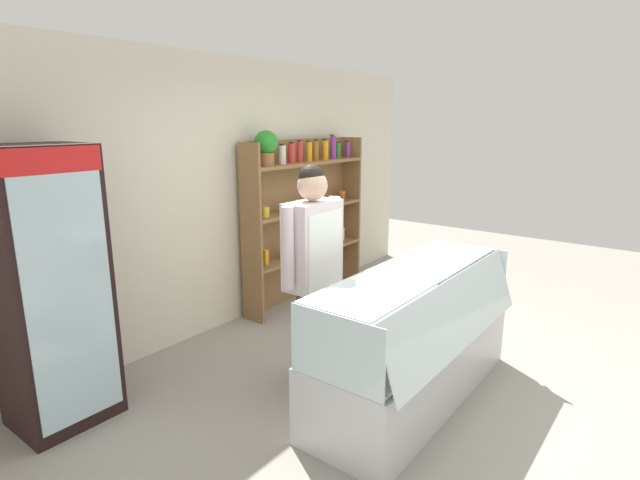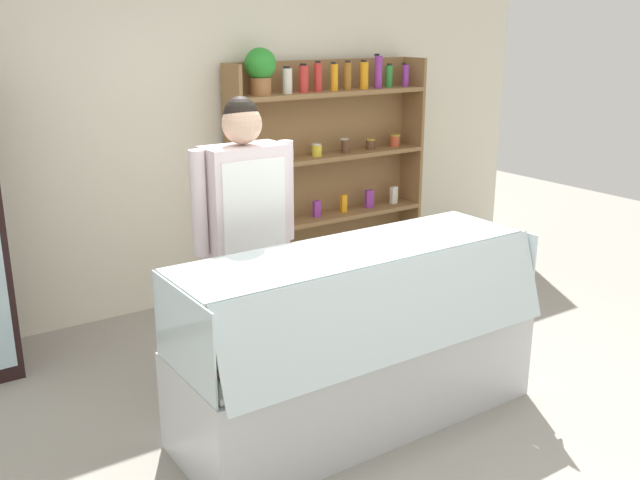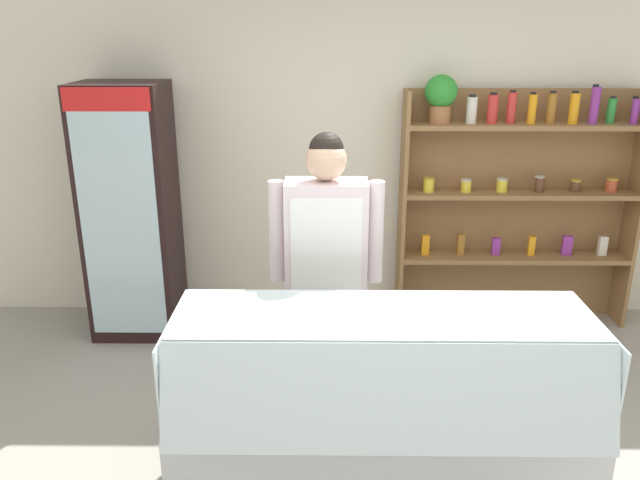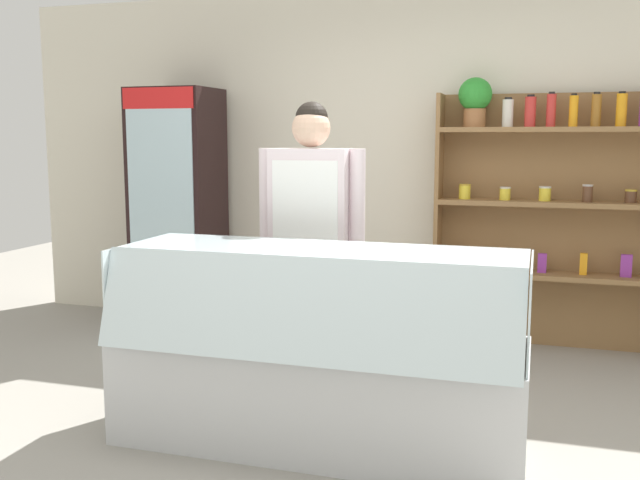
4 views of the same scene
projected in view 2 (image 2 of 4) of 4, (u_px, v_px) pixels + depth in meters
name	position (u px, v px, depth m)	size (l,w,h in m)	color
ground_plane	(374.00, 415.00, 4.09)	(12.00, 12.00, 0.00)	gray
back_wall	(194.00, 132.00, 5.52)	(6.80, 0.10, 2.70)	silver
shelving_unit	(322.00, 154.00, 5.99)	(1.84, 0.29, 1.98)	olive
deli_display_case	(357.00, 369.00, 3.96)	(2.05, 0.77, 1.01)	silver
shop_clerk	(245.00, 218.00, 4.19)	(0.67, 0.25, 1.77)	#4C4233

